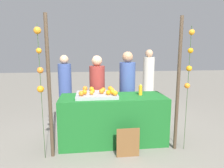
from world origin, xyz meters
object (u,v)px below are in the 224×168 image
at_px(juice_bottle, 140,90).
at_px(chalkboard_sign, 128,143).
at_px(stall_counter, 113,119).
at_px(vendor_left, 97,96).
at_px(orange_0, 102,91).
at_px(vendor_right, 127,93).
at_px(orange_1, 85,92).

height_order(juice_bottle, chalkboard_sign, juice_bottle).
xyz_separation_m(stall_counter, vendor_left, (-0.26, 0.61, 0.30)).
distance_m(orange_0, juice_bottle, 0.73).
bearing_deg(vendor_left, vendor_right, 1.38).
bearing_deg(vendor_right, orange_1, -142.15).
bearing_deg(juice_bottle, vendor_right, 102.99).
relative_size(orange_1, vendor_left, 0.06).
xyz_separation_m(stall_counter, chalkboard_sign, (0.17, -0.57, -0.20)).
xyz_separation_m(orange_0, orange_1, (-0.30, -0.04, -0.00)).
relative_size(stall_counter, orange_0, 21.41).
bearing_deg(orange_1, orange_0, 7.98).
distance_m(orange_0, orange_1, 0.30).
bearing_deg(stall_counter, orange_1, -172.11).
bearing_deg(stall_counter, vendor_right, 58.31).
bearing_deg(stall_counter, chalkboard_sign, -73.32).
height_order(stall_counter, juice_bottle, juice_bottle).
distance_m(stall_counter, orange_0, 0.58).
bearing_deg(chalkboard_sign, vendor_left, 109.93).
bearing_deg(juice_bottle, orange_1, -173.79).
relative_size(orange_0, vendor_left, 0.06).
distance_m(stall_counter, vendor_left, 0.73).
bearing_deg(stall_counter, vendor_left, 112.84).
relative_size(juice_bottle, chalkboard_sign, 0.40).
height_order(orange_0, vendor_right, vendor_right).
relative_size(stall_counter, orange_1, 21.56).
xyz_separation_m(orange_1, chalkboard_sign, (0.68, -0.50, -0.74)).
distance_m(stall_counter, juice_bottle, 0.74).
bearing_deg(vendor_right, chalkboard_sign, -100.24).
distance_m(orange_0, chalkboard_sign, 0.99).
distance_m(orange_1, vendor_right, 1.15).
bearing_deg(orange_1, juice_bottle, 6.21).
relative_size(orange_1, chalkboard_sign, 0.18).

